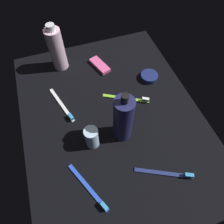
# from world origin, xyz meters

# --- Properties ---
(ground_plane) EXTENTS (0.84, 0.64, 0.01)m
(ground_plane) POSITION_xyz_m (0.00, 0.00, -0.01)
(ground_plane) COLOR black
(lotion_bottle) EXTENTS (0.06, 0.06, 0.22)m
(lotion_bottle) POSITION_xyz_m (0.08, 0.01, 0.10)
(lotion_bottle) COLOR #1E1E4C
(lotion_bottle) RESTS_ON ground_plane
(bodywash_bottle) EXTENTS (0.06, 0.06, 0.20)m
(bodywash_bottle) POSITION_xyz_m (-0.31, -0.13, 0.09)
(bodywash_bottle) COLOR silver
(bodywash_bottle) RESTS_ON ground_plane
(deodorant_stick) EXTENTS (0.05, 0.05, 0.09)m
(deodorant_stick) POSITION_xyz_m (0.08, -0.10, 0.04)
(deodorant_stick) COLOR silver
(deodorant_stick) RESTS_ON ground_plane
(toothbrush_lime) EXTENTS (0.10, 0.16, 0.02)m
(toothbrush_lime) POSITION_xyz_m (-0.05, 0.09, 0.01)
(toothbrush_lime) COLOR #8CD133
(toothbrush_lime) RESTS_ON ground_plane
(toothbrush_navy) EXTENTS (0.09, 0.17, 0.02)m
(toothbrush_navy) POSITION_xyz_m (0.25, 0.09, 0.01)
(toothbrush_navy) COLOR navy
(toothbrush_navy) RESTS_ON ground_plane
(toothbrush_white) EXTENTS (0.18, 0.06, 0.02)m
(toothbrush_white) POSITION_xyz_m (-0.10, -0.16, 0.01)
(toothbrush_white) COLOR white
(toothbrush_white) RESTS_ON ground_plane
(toothbrush_blue) EXTENTS (0.17, 0.09, 0.02)m
(toothbrush_blue) POSITION_xyz_m (0.22, -0.14, 0.01)
(toothbrush_blue) COLOR blue
(toothbrush_blue) RESTS_ON ground_plane
(snack_bar_pink) EXTENTS (0.11, 0.07, 0.01)m
(snack_bar_pink) POSITION_xyz_m (-0.26, 0.03, 0.01)
(snack_bar_pink) COLOR #E55999
(snack_bar_pink) RESTS_ON ground_plane
(cream_tin_left) EXTENTS (0.07, 0.07, 0.02)m
(cream_tin_left) POSITION_xyz_m (-0.13, 0.21, 0.01)
(cream_tin_left) COLOR navy
(cream_tin_left) RESTS_ON ground_plane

